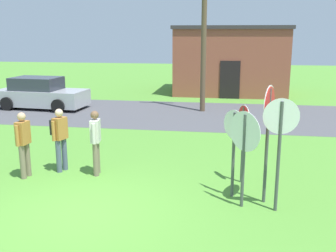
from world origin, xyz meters
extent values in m
plane|color=#518E33|center=(0.00, 0.00, 0.00)|extent=(80.00, 80.00, 0.00)
cube|color=#4C4C51|center=(0.00, 10.44, 0.00)|extent=(60.00, 6.40, 0.01)
cube|color=brown|center=(2.86, 17.62, 1.90)|extent=(6.45, 4.80, 3.80)
cube|color=#383333|center=(2.86, 17.62, 3.90)|extent=(6.65, 5.00, 0.20)
cube|color=black|center=(2.86, 15.20, 1.05)|extent=(1.10, 0.08, 2.10)
cylinder|color=brown|center=(1.64, 11.32, 4.24)|extent=(0.24, 0.24, 8.48)
cube|color=#A5A8AD|center=(-6.14, 10.85, 0.53)|extent=(4.43, 2.13, 0.76)
cube|color=#2D333D|center=(-6.39, 10.87, 1.21)|extent=(2.35, 1.70, 0.60)
cylinder|color=black|center=(-4.74, 11.65, 0.32)|extent=(0.66, 0.27, 0.64)
cylinder|color=black|center=(-4.88, 9.85, 0.32)|extent=(0.66, 0.27, 0.64)
cylinder|color=black|center=(-7.40, 11.85, 0.32)|extent=(0.66, 0.27, 0.64)
cylinder|color=black|center=(-7.54, 10.06, 0.32)|extent=(0.66, 0.27, 0.64)
cylinder|color=#474C4C|center=(3.23, 0.87, 1.00)|extent=(0.10, 0.10, 2.00)
cylinder|color=white|center=(3.23, 0.87, 1.64)|extent=(0.60, 0.61, 0.84)
cylinder|color=red|center=(3.24, 0.88, 1.64)|extent=(0.56, 0.57, 0.78)
cylinder|color=#474C4C|center=(3.72, 1.18, 1.25)|extent=(0.09, 0.09, 2.50)
cylinder|color=white|center=(3.72, 1.18, 2.15)|extent=(0.29, 0.79, 0.84)
cylinder|color=red|center=(3.73, 1.17, 2.15)|extent=(0.27, 0.74, 0.78)
cylinder|color=#474C4C|center=(3.03, 1.38, 0.97)|extent=(0.10, 0.10, 1.93)
cylinder|color=white|center=(3.03, 1.38, 1.66)|extent=(0.47, 0.48, 0.66)
cylinder|color=red|center=(3.04, 1.39, 1.66)|extent=(0.44, 0.45, 0.61)
cylinder|color=#474C4C|center=(3.26, 2.31, 0.95)|extent=(0.09, 0.09, 1.89)
cylinder|color=white|center=(3.26, 2.31, 1.64)|extent=(0.26, 0.56, 0.61)
cylinder|color=red|center=(3.25, 2.30, 1.64)|extent=(0.24, 0.52, 0.56)
cylinder|color=#474C4C|center=(3.92, 0.77, 1.15)|extent=(0.07, 0.07, 2.30)
cylinder|color=white|center=(3.92, 0.77, 2.00)|extent=(0.72, 0.05, 0.72)
cylinder|color=red|center=(3.92, 0.78, 2.00)|extent=(0.67, 0.05, 0.67)
cylinder|color=#7A6B56|center=(-2.17, 1.91, 0.44)|extent=(0.14, 0.14, 0.88)
cylinder|color=#7A6B56|center=(-2.19, 1.69, 0.44)|extent=(0.14, 0.14, 0.88)
cube|color=#B27533|center=(-2.18, 1.80, 1.17)|extent=(0.25, 0.38, 0.58)
cylinder|color=#B27533|center=(-2.16, 2.04, 1.15)|extent=(0.09, 0.09, 0.52)
cylinder|color=#B27533|center=(-2.20, 1.56, 1.15)|extent=(0.09, 0.09, 0.52)
sphere|color=tan|center=(-2.18, 1.80, 1.58)|extent=(0.21, 0.21, 0.21)
cylinder|color=#4C5670|center=(-1.42, 2.50, 0.44)|extent=(0.14, 0.14, 0.88)
cylinder|color=#4C5670|center=(-1.50, 2.29, 0.44)|extent=(0.14, 0.14, 0.88)
cube|color=#B27533|center=(-1.46, 2.40, 1.17)|extent=(0.32, 0.41, 0.58)
cylinder|color=#B27533|center=(-1.38, 2.62, 1.15)|extent=(0.09, 0.09, 0.52)
cylinder|color=#B27533|center=(-1.54, 2.17, 1.15)|extent=(0.09, 0.09, 0.52)
sphere|color=beige|center=(-1.46, 2.40, 1.58)|extent=(0.21, 0.21, 0.21)
cube|color=#232328|center=(-1.62, 2.45, 1.19)|extent=(0.22, 0.29, 0.40)
cylinder|color=#7A6B56|center=(-0.47, 2.39, 0.44)|extent=(0.14, 0.14, 0.88)
cylinder|color=#7A6B56|center=(-0.44, 2.17, 0.44)|extent=(0.14, 0.14, 0.88)
cube|color=beige|center=(-0.46, 2.28, 1.17)|extent=(0.27, 0.39, 0.58)
cylinder|color=beige|center=(-0.49, 2.52, 1.15)|extent=(0.09, 0.09, 0.52)
cylinder|color=beige|center=(-0.42, 2.05, 1.15)|extent=(0.09, 0.09, 0.52)
sphere|color=brown|center=(-0.46, 2.28, 1.58)|extent=(0.21, 0.21, 0.21)
camera|label=1|loc=(2.91, -7.17, 3.62)|focal=42.64mm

